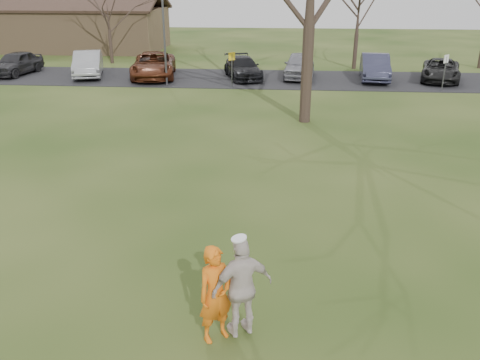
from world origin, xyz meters
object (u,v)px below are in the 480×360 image
car_2 (154,65)px  car_6 (441,70)px  catching_play (242,287)px  car_3 (243,68)px  player_defender (216,294)px  car_4 (299,65)px  car_5 (375,67)px  car_0 (16,63)px  building (50,27)px  car_1 (88,64)px  lamp_post (163,17)px

car_2 → car_6: size_ratio=1.19×
car_2 → catching_play: 25.80m
car_3 → player_defender: bearing=-103.0°
car_3 → car_4: car_4 is taller
catching_play → car_4: bearing=86.3°
car_5 → car_0: bearing=-174.4°
car_4 → building: (-22.00, 12.47, 1.11)m
car_1 → car_6: (22.48, 0.30, -0.13)m
building → car_4: bearing=-29.5°
player_defender → car_4: bearing=46.9°
car_1 → car_2: size_ratio=0.85×
car_2 → building: bearing=124.0°
car_0 → car_1: car_1 is taller
car_2 → car_5: bearing=-7.9°
car_5 → catching_play: size_ratio=2.44×
car_2 → car_4: 9.36m
car_2 → lamp_post: 4.09m
car_5 → catching_play: (-6.35, -25.07, 0.24)m
car_6 → player_defender: bearing=-97.7°
car_6 → building: size_ratio=0.23×
car_1 → car_5: bearing=-15.7°
car_1 → lamp_post: (5.72, -2.40, 3.14)m
player_defender → catching_play: catching_play is taller
building → lamp_post: 20.99m
car_4 → lamp_post: (-8.00, -3.03, 3.15)m
catching_play → building: size_ratio=0.10×
car_1 → building: 15.54m
player_defender → car_0: size_ratio=0.42×
player_defender → car_3: (-1.51, 24.94, -0.22)m
car_2 → car_3: size_ratio=1.24×
car_0 → car_6: bearing=6.4°
car_2 → building: 18.36m
player_defender → car_6: 27.37m
player_defender → car_4: (2.09, 25.46, -0.10)m
car_6 → catching_play: 27.14m
car_5 → lamp_post: 13.37m
car_6 → building: bearing=173.1°
car_1 → car_6: size_ratio=1.01×
car_3 → catching_play: bearing=-101.9°
catching_play → car_3: bearing=94.5°
car_4 → catching_play: 25.45m
car_2 → car_5: (14.04, 0.44, -0.00)m
car_6 → catching_play: bearing=-96.8°
car_2 → car_6: car_2 is taller
building → lamp_post: bearing=-47.9°
lamp_post → car_1: bearing=157.2°
car_5 → building: 29.64m
car_4 → car_5: bearing=0.2°
car_4 → car_5: 4.73m
car_0 → car_1: (4.96, -0.16, 0.04)m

